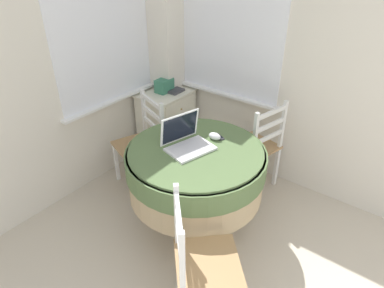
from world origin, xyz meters
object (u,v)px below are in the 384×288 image
Objects in this scene: round_dining_table at (196,168)px; cell_phone at (219,137)px; dining_chair_near_back_window at (142,144)px; computer_mouse at (215,136)px; dining_chair_camera_near at (201,263)px; book_on_cabinet at (174,90)px; laptop at (187,141)px; corner_cabinet at (167,123)px; storage_box at (164,85)px; dining_chair_near_right_window at (256,148)px.

round_dining_table is 0.32m from cell_phone.
computer_mouse is at bearing -87.12° from dining_chair_near_back_window.
cell_phone is 1.04m from dining_chair_camera_near.
book_on_cabinet is (0.58, 0.96, -0.02)m from cell_phone.
laptop is 0.91m from dining_chair_camera_near.
laptop is at bearing -135.37° from book_on_cabinet.
dining_chair_camera_near is 1.25× the size of corner_cabinet.
dining_chair_camera_near reaches higher than round_dining_table.
dining_chair_near_back_window is at bearing 77.27° from round_dining_table.
computer_mouse reaches higher than corner_cabinet.
storage_box reaches higher than round_dining_table.
dining_chair_near_back_window is 0.63m from corner_cabinet.
computer_mouse is 1.13m from book_on_cabinet.
computer_mouse is (0.23, -0.10, -0.03)m from laptop.
book_on_cabinet is (0.07, -0.07, -0.06)m from storage_box.
dining_chair_near_right_window is 4.91× the size of storage_box.
corner_cabinet is (0.55, 1.00, -0.43)m from computer_mouse.
storage_box is at bearing 61.38° from computer_mouse.
book_on_cabinet is at bearing 44.27° from dining_chair_camera_near.
dining_chair_near_right_window is at bearing -89.04° from corner_cabinet.
dining_chair_near_back_window is at bearing -159.76° from storage_box.
storage_box is at bearing 49.26° from laptop.
cell_phone is at bearing -116.53° from corner_cabinet.
laptop is at bearing 157.84° from cell_phone.
dining_chair_camera_near is (-0.79, -1.27, 0.00)m from dining_chair_near_back_window.
cell_phone is 1.20m from corner_cabinet.
computer_mouse is at bearing -123.31° from book_on_cabinet.
computer_mouse is at bearing 169.74° from dining_chair_near_right_window.
corner_cabinet is 4.07× the size of book_on_cabinet.
dining_chair_near_right_window is 1.10m from corner_cabinet.
dining_chair_near_right_window is at bearing -89.44° from storage_box.
computer_mouse is 0.14× the size of corner_cabinet.
dining_chair_camera_near is at bearing -135.73° from book_on_cabinet.
dining_chair_near_back_window is 1.25× the size of corner_cabinet.
round_dining_table is 0.80m from dining_chair_near_right_window.
dining_chair_camera_near is at bearing -132.99° from storage_box.
laptop is 1.20m from book_on_cabinet.
computer_mouse is 0.11× the size of dining_chair_near_right_window.
book_on_cabinet is (0.85, 0.84, -0.07)m from laptop.
dining_chair_near_back_window reaches higher than corner_cabinet.
laptop is at bearing -130.74° from storage_box.
storage_box is at bearing 47.01° from dining_chair_camera_near.
storage_box is (1.39, 1.49, 0.36)m from dining_chair_camera_near.
storage_box reaches higher than corner_cabinet.
cell_phone is at bearing -116.47° from storage_box.
corner_cabinet is (0.78, 0.90, -0.45)m from laptop.
round_dining_table is at bearing 171.36° from cell_phone.
dining_chair_near_right_window is (0.78, -0.13, -0.14)m from round_dining_table.
book_on_cabinet is at bearing -47.36° from storage_box.
book_on_cabinet is at bearing 12.59° from dining_chair_near_back_window.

